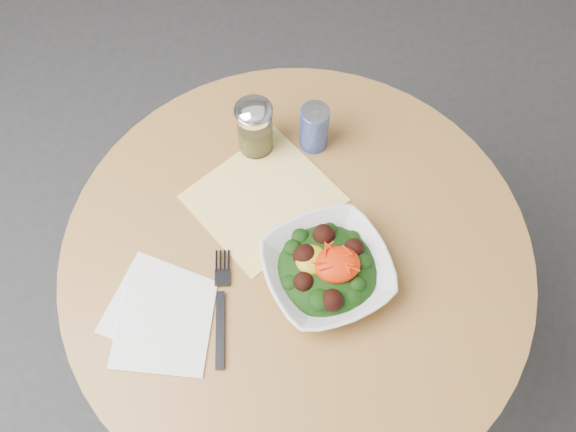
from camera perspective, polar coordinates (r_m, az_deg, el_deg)
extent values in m
plane|color=#323134|center=(1.93, 0.51, -12.31)|extent=(6.00, 6.00, 0.00)
cylinder|color=black|center=(1.91, 0.51, -12.20)|extent=(0.52, 0.52, 0.03)
cylinder|color=black|center=(1.59, 0.61, -9.12)|extent=(0.10, 0.10, 0.71)
cylinder|color=#BB7E43|center=(1.23, 0.78, -3.86)|extent=(0.90, 0.90, 0.04)
cube|color=yellow|center=(1.27, -2.18, 1.58)|extent=(0.33, 0.33, 0.00)
cube|color=white|center=(1.20, -11.49, -7.92)|extent=(0.23, 0.23, 0.00)
cube|color=white|center=(1.19, -11.01, -9.64)|extent=(0.21, 0.21, 0.00)
imported|color=white|center=(1.18, 3.48, -4.84)|extent=(0.27, 0.27, 0.06)
ellipsoid|color=black|center=(1.18, 3.48, -4.87)|extent=(0.19, 0.19, 0.07)
ellipsoid|color=gold|center=(1.15, 2.10, -3.87)|extent=(0.06, 0.06, 0.02)
ellipsoid|color=#F83305|center=(1.15, 4.40, -4.32)|extent=(0.08, 0.07, 0.04)
cube|color=black|center=(1.17, -6.06, -10.00)|extent=(0.04, 0.14, 0.00)
cube|color=black|center=(1.20, -5.84, -4.74)|extent=(0.04, 0.08, 0.00)
cylinder|color=silver|center=(1.29, -2.96, 7.65)|extent=(0.07, 0.07, 0.11)
cylinder|color=olive|center=(1.31, -2.91, 7.06)|extent=(0.06, 0.06, 0.06)
cylinder|color=white|center=(1.24, -3.08, 9.20)|extent=(0.08, 0.08, 0.01)
ellipsoid|color=white|center=(1.23, -3.10, 9.38)|extent=(0.07, 0.07, 0.03)
cylinder|color=navy|center=(1.29, 2.34, 7.85)|extent=(0.06, 0.06, 0.11)
cylinder|color=silver|center=(1.25, 2.43, 9.28)|extent=(0.05, 0.05, 0.00)
cube|color=silver|center=(1.25, 2.35, 9.60)|extent=(0.01, 0.02, 0.00)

